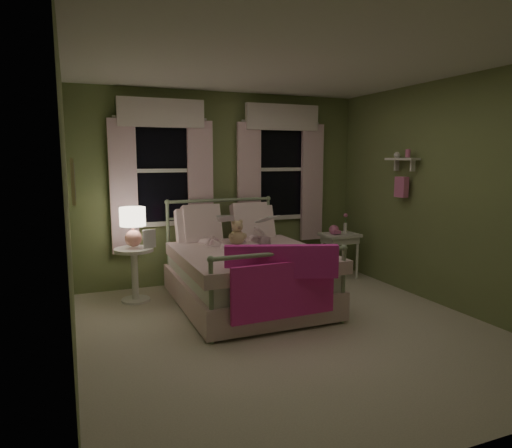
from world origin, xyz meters
name	(u,v)px	position (x,y,z in m)	size (l,w,h in m)	color
room_shell	(291,201)	(0.00, 0.00, 1.30)	(4.20, 4.20, 4.20)	silver
bed	(245,272)	(-0.12, 0.97, 0.38)	(1.58, 2.04, 1.18)	white
pink_throw	(283,273)	(-0.12, -0.06, 0.61)	(1.10, 0.47, 0.71)	#EA2DA7
child_left	(211,218)	(-0.40, 1.39, 0.99)	(0.31, 0.20, 0.84)	#F7D1DD
child_right	(254,220)	(0.16, 1.39, 0.94)	(0.36, 0.28, 0.73)	#F7D1DD
book_left	(217,223)	(-0.40, 1.14, 0.96)	(0.20, 0.27, 0.03)	beige
book_right	(261,224)	(0.16, 1.14, 0.92)	(0.20, 0.27, 0.02)	beige
teddy_bear	(237,234)	(-0.12, 1.23, 0.79)	(0.23, 0.19, 0.32)	tan
nightstand_left	(135,267)	(-1.31, 1.54, 0.42)	(0.46, 0.46, 0.65)	white
table_lamp	(133,223)	(-1.31, 1.54, 0.95)	(0.30, 0.30, 0.47)	#F29C8F
book_nightstand	(143,248)	(-1.21, 1.46, 0.66)	(0.16, 0.22, 0.02)	beige
nightstand_right	(340,240)	(1.54, 1.52, 0.55)	(0.50, 0.40, 0.64)	white
pink_toy	(334,230)	(1.44, 1.52, 0.71)	(0.14, 0.18, 0.14)	pink
bud_vase	(345,223)	(1.66, 1.57, 0.79)	(0.06, 0.06, 0.28)	white
window_left	(162,165)	(-0.85, 2.03, 1.62)	(1.34, 0.13, 1.96)	black
window_right	(281,164)	(0.85, 2.03, 1.62)	(1.34, 0.13, 1.96)	black
wall_shelf	(402,173)	(1.90, 0.70, 1.52)	(0.15, 0.50, 0.60)	white
framed_picture	(73,181)	(-1.95, 0.60, 1.50)	(0.03, 0.32, 0.42)	beige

